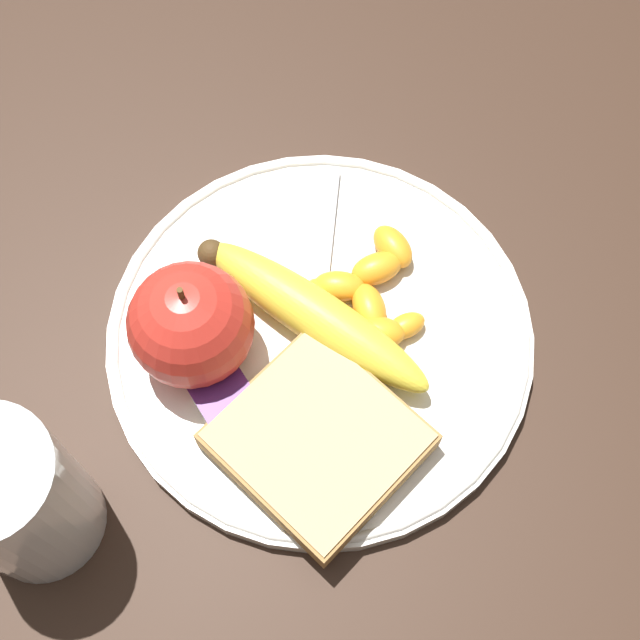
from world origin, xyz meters
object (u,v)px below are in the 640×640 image
object	(u,v)px
fork	(315,324)
jam_packet	(229,407)
bread_slice	(318,440)
apple	(191,325)
juice_glass	(18,500)
banana	(306,316)
plate	(320,335)

from	to	relation	value
fork	jam_packet	bearing A→B (deg)	-35.59
bread_slice	fork	distance (m)	0.08
apple	bread_slice	world-z (taller)	apple
juice_glass	fork	xyz separation A→B (m)	(-0.02, 0.20, -0.04)
fork	jam_packet	size ratio (longest dim) A/B	4.08
juice_glass	jam_packet	xyz separation A→B (m)	(0.00, 0.13, -0.03)
juice_glass	banana	bearing A→B (deg)	95.75
jam_packet	banana	bearing A→B (deg)	109.16
plate	jam_packet	size ratio (longest dim) A/B	6.69
bread_slice	jam_packet	xyz separation A→B (m)	(-0.05, -0.03, -0.00)
juice_glass	jam_packet	distance (m)	0.13
banana	jam_packet	world-z (taller)	banana
juice_glass	fork	distance (m)	0.21
bread_slice	fork	xyz separation A→B (m)	(-0.07, 0.04, -0.01)
plate	apple	world-z (taller)	apple
banana	bread_slice	bearing A→B (deg)	-26.99
banana	fork	bearing A→B (deg)	66.19
fork	apple	bearing A→B (deg)	-71.65
fork	banana	bearing A→B (deg)	-75.96
juice_glass	bread_slice	world-z (taller)	juice_glass
bread_slice	fork	world-z (taller)	bread_slice
banana	bread_slice	world-z (taller)	banana
apple	bread_slice	distance (m)	0.10
jam_packet	apple	bearing A→B (deg)	175.33
plate	banana	xyz separation A→B (m)	(-0.01, -0.00, 0.02)
apple	fork	xyz separation A→B (m)	(0.03, 0.07, -0.04)
bread_slice	apple	bearing A→B (deg)	-162.02
banana	fork	world-z (taller)	banana
juice_glass	fork	bearing A→B (deg)	95.02
plate	bread_slice	size ratio (longest dim) A/B	2.15
fork	bread_slice	bearing A→B (deg)	7.11
juice_glass	bread_slice	distance (m)	0.17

